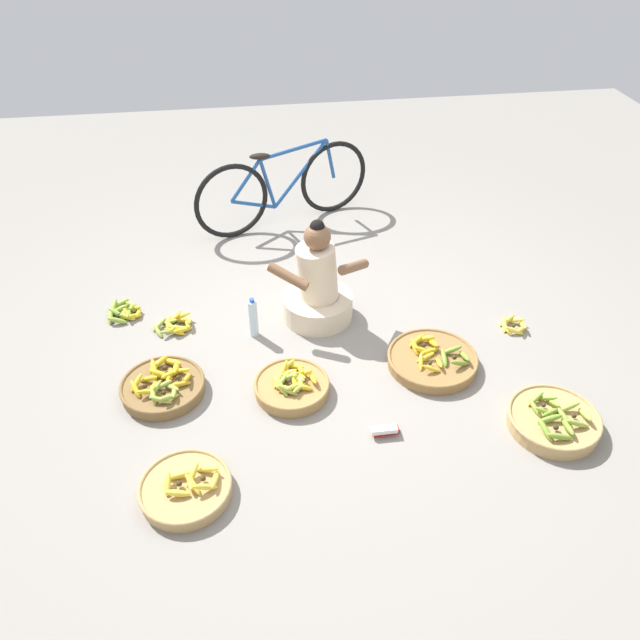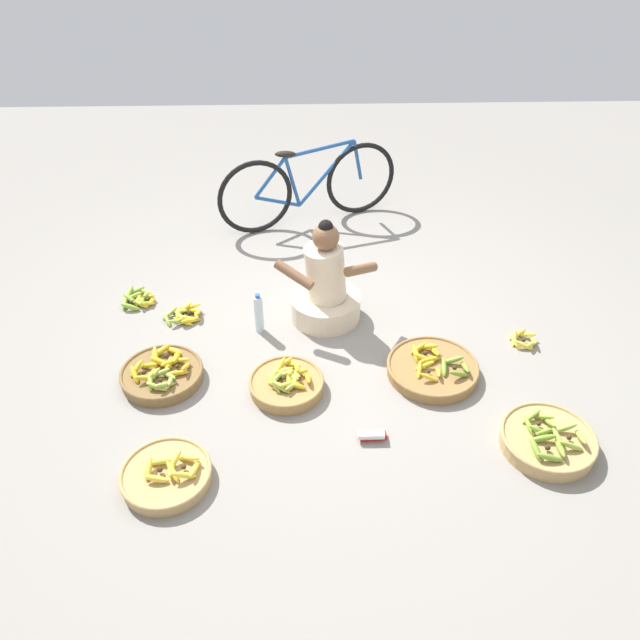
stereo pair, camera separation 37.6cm
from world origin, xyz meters
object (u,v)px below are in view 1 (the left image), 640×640
banana_basket_back_center (163,386)px  packet_carton_stack (385,430)px  banana_basket_mid_left (554,420)px  banana_basket_front_left (432,360)px  vendor_woman_front (318,288)px  loose_bananas_near_vendor (124,311)px  banana_basket_front_center (186,488)px  loose_bananas_near_bicycle (513,325)px  loose_bananas_mid_right (175,325)px  banana_basket_back_right (292,386)px  water_bottle (253,318)px  bicycle_leaning (284,187)px

banana_basket_back_center → packet_carton_stack: bearing=-22.7°
banana_basket_mid_left → banana_basket_front_left: bearing=130.7°
vendor_woman_front → loose_bananas_near_vendor: vendor_woman_front is taller
packet_carton_stack → vendor_woman_front: bearing=100.9°
banana_basket_front_center → packet_carton_stack: size_ratio=2.88×
loose_bananas_near_bicycle → packet_carton_stack: bearing=-143.2°
banana_basket_back_center → loose_bananas_mid_right: bearing=85.7°
banana_basket_front_center → packet_carton_stack: banana_basket_front_center is taller
banana_basket_mid_left → loose_bananas_near_vendor: size_ratio=1.86×
banana_basket_back_right → banana_basket_front_center: size_ratio=0.96×
banana_basket_mid_left → loose_bananas_near_vendor: (-2.69, 1.54, -0.03)m
banana_basket_back_right → banana_basket_back_center: bearing=171.7°
loose_bananas_near_bicycle → loose_bananas_mid_right: (-2.44, 0.36, 0.00)m
banana_basket_back_right → banana_basket_mid_left: bearing=-19.1°
banana_basket_back_right → packet_carton_stack: (0.51, -0.44, -0.03)m
banana_basket_back_right → loose_bananas_near_vendor: size_ratio=1.64×
water_bottle → bicycle_leaning: bearing=76.5°
banana_basket_front_center → loose_bananas_near_bicycle: bearing=26.0°
banana_basket_mid_left → packet_carton_stack: size_ratio=3.13×
banana_basket_front_left → loose_bananas_near_bicycle: bearing=23.5°
bicycle_leaning → packet_carton_stack: (0.33, -2.69, -0.33)m
banana_basket_back_center → packet_carton_stack: (1.34, -0.56, -0.02)m
vendor_woman_front → loose_bananas_mid_right: 1.08m
banana_basket_front_left → banana_basket_back_right: size_ratio=1.25×
banana_basket_front_left → water_bottle: water_bottle is taller
banana_basket_front_center → water_bottle: water_bottle is taller
banana_basket_front_left → banana_basket_back_center: bearing=-179.8°
loose_bananas_near_bicycle → packet_carton_stack: 1.45m
banana_basket_back_center → water_bottle: water_bottle is taller
banana_basket_front_center → loose_bananas_near_vendor: (-0.50, 1.72, -0.02)m
banana_basket_back_center → water_bottle: bearing=39.5°
banana_basket_front_center → banana_basket_mid_left: bearing=4.6°
banana_basket_back_center → loose_bananas_mid_right: (0.05, 0.67, -0.02)m
bicycle_leaning → loose_bananas_near_vendor: bicycle_leaning is taller
water_bottle → loose_bananas_near_vendor: bearing=158.1°
loose_bananas_near_bicycle → bicycle_leaning: bearing=129.3°
banana_basket_front_left → loose_bananas_near_vendor: banana_basket_front_left is taller
banana_basket_front_center → water_bottle: 1.42m
bicycle_leaning → banana_basket_front_center: bearing=-105.9°
banana_basket_front_left → banana_basket_front_center: size_ratio=1.20×
vendor_woman_front → banana_basket_back_center: bearing=-149.0°
vendor_woman_front → packet_carton_stack: (0.24, -1.22, -0.23)m
banana_basket_mid_left → banana_basket_back_center: bearing=164.6°
bicycle_leaning → loose_bananas_mid_right: 1.77m
banana_basket_back_center → vendor_woman_front: bearing=31.0°
loose_bananas_near_vendor → loose_bananas_near_bicycle: 2.89m
water_bottle → packet_carton_stack: 1.29m
banana_basket_back_center → banana_basket_back_right: bearing=-8.3°
loose_bananas_mid_right → loose_bananas_near_vendor: bearing=150.2°
bicycle_leaning → banana_basket_back_right: 2.28m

